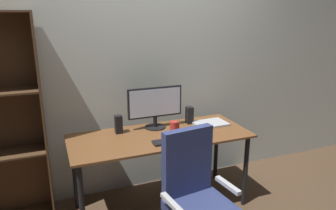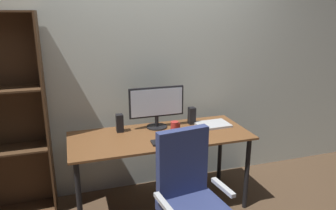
{
  "view_description": "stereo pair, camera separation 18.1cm",
  "coord_description": "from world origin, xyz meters",
  "px_view_note": "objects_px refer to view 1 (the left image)",
  "views": [
    {
      "loc": [
        -0.92,
        -2.53,
        1.82
      ],
      "look_at": [
        0.06,
        -0.04,
        1.03
      ],
      "focal_mm": 33.76,
      "sensor_mm": 36.0,
      "label": 1
    },
    {
      "loc": [
        -0.75,
        -2.59,
        1.82
      ],
      "look_at": [
        0.06,
        -0.04,
        1.03
      ],
      "focal_mm": 33.76,
      "sensor_mm": 36.0,
      "label": 2
    }
  ],
  "objects_px": {
    "keyboard": "(169,141)",
    "coffee_mug": "(174,127)",
    "mouse": "(191,138)",
    "speaker_left": "(119,124)",
    "desk": "(160,143)",
    "office_chair": "(196,205)",
    "monitor": "(155,105)",
    "speaker_right": "(189,115)",
    "laptop": "(210,124)"
  },
  "relations": [
    {
      "from": "speaker_right",
      "to": "office_chair",
      "type": "relative_size",
      "value": 0.17
    },
    {
      "from": "mouse",
      "to": "speaker_left",
      "type": "bearing_deg",
      "value": 149.93
    },
    {
      "from": "keyboard",
      "to": "speaker_right",
      "type": "bearing_deg",
      "value": 46.99
    },
    {
      "from": "keyboard",
      "to": "speaker_right",
      "type": "height_order",
      "value": "speaker_right"
    },
    {
      "from": "monitor",
      "to": "speaker_right",
      "type": "relative_size",
      "value": 3.13
    },
    {
      "from": "speaker_left",
      "to": "office_chair",
      "type": "distance_m",
      "value": 1.05
    },
    {
      "from": "monitor",
      "to": "laptop",
      "type": "xyz_separation_m",
      "value": [
        0.54,
        -0.12,
        -0.22
      ]
    },
    {
      "from": "coffee_mug",
      "to": "speaker_left",
      "type": "distance_m",
      "value": 0.51
    },
    {
      "from": "mouse",
      "to": "office_chair",
      "type": "height_order",
      "value": "office_chair"
    },
    {
      "from": "monitor",
      "to": "laptop",
      "type": "height_order",
      "value": "monitor"
    },
    {
      "from": "speaker_left",
      "to": "monitor",
      "type": "bearing_deg",
      "value": 1.26
    },
    {
      "from": "monitor",
      "to": "speaker_right",
      "type": "xyz_separation_m",
      "value": [
        0.36,
        -0.01,
        -0.15
      ]
    },
    {
      "from": "keyboard",
      "to": "laptop",
      "type": "height_order",
      "value": "laptop"
    },
    {
      "from": "keyboard",
      "to": "coffee_mug",
      "type": "xyz_separation_m",
      "value": [
        0.13,
        0.21,
        0.04
      ]
    },
    {
      "from": "keyboard",
      "to": "mouse",
      "type": "bearing_deg",
      "value": -1.5
    },
    {
      "from": "speaker_right",
      "to": "office_chair",
      "type": "distance_m",
      "value": 1.05
    },
    {
      "from": "monitor",
      "to": "office_chair",
      "type": "distance_m",
      "value": 1.06
    },
    {
      "from": "mouse",
      "to": "office_chair",
      "type": "bearing_deg",
      "value": -106.32
    },
    {
      "from": "desk",
      "to": "monitor",
      "type": "height_order",
      "value": "monitor"
    },
    {
      "from": "desk",
      "to": "laptop",
      "type": "bearing_deg",
      "value": 7.6
    },
    {
      "from": "speaker_right",
      "to": "office_chair",
      "type": "xyz_separation_m",
      "value": [
        -0.37,
        -0.92,
        -0.37
      ]
    },
    {
      "from": "speaker_left",
      "to": "office_chair",
      "type": "xyz_separation_m",
      "value": [
        0.35,
        -0.92,
        -0.37
      ]
    },
    {
      "from": "coffee_mug",
      "to": "speaker_right",
      "type": "distance_m",
      "value": 0.29
    },
    {
      "from": "laptop",
      "to": "speaker_left",
      "type": "relative_size",
      "value": 1.88
    },
    {
      "from": "coffee_mug",
      "to": "monitor",
      "type": "bearing_deg",
      "value": 124.65
    },
    {
      "from": "desk",
      "to": "keyboard",
      "type": "bearing_deg",
      "value": -86.07
    },
    {
      "from": "speaker_left",
      "to": "coffee_mug",
      "type": "bearing_deg",
      "value": -19.28
    },
    {
      "from": "keyboard",
      "to": "speaker_left",
      "type": "bearing_deg",
      "value": 134.2
    },
    {
      "from": "keyboard",
      "to": "coffee_mug",
      "type": "distance_m",
      "value": 0.25
    },
    {
      "from": "speaker_right",
      "to": "laptop",
      "type": "bearing_deg",
      "value": -32.39
    },
    {
      "from": "monitor",
      "to": "mouse",
      "type": "height_order",
      "value": "monitor"
    },
    {
      "from": "laptop",
      "to": "speaker_right",
      "type": "bearing_deg",
      "value": 146.14
    },
    {
      "from": "desk",
      "to": "coffee_mug",
      "type": "distance_m",
      "value": 0.2
    },
    {
      "from": "speaker_left",
      "to": "office_chair",
      "type": "relative_size",
      "value": 0.17
    },
    {
      "from": "mouse",
      "to": "laptop",
      "type": "relative_size",
      "value": 0.3
    },
    {
      "from": "desk",
      "to": "speaker_right",
      "type": "relative_size",
      "value": 9.66
    },
    {
      "from": "desk",
      "to": "monitor",
      "type": "xyz_separation_m",
      "value": [
        0.02,
        0.2,
        0.32
      ]
    },
    {
      "from": "coffee_mug",
      "to": "speaker_left",
      "type": "xyz_separation_m",
      "value": [
        -0.48,
        0.17,
        0.03
      ]
    },
    {
      "from": "desk",
      "to": "laptop",
      "type": "xyz_separation_m",
      "value": [
        0.56,
        0.07,
        0.1
      ]
    },
    {
      "from": "mouse",
      "to": "laptop",
      "type": "bearing_deg",
      "value": 43.54
    },
    {
      "from": "coffee_mug",
      "to": "speaker_right",
      "type": "height_order",
      "value": "speaker_right"
    },
    {
      "from": "monitor",
      "to": "mouse",
      "type": "distance_m",
      "value": 0.49
    },
    {
      "from": "laptop",
      "to": "keyboard",
      "type": "bearing_deg",
      "value": -155.54
    },
    {
      "from": "keyboard",
      "to": "coffee_mug",
      "type": "bearing_deg",
      "value": 59.47
    },
    {
      "from": "desk",
      "to": "monitor",
      "type": "bearing_deg",
      "value": 84.01
    },
    {
      "from": "speaker_left",
      "to": "laptop",
      "type": "bearing_deg",
      "value": -7.16
    },
    {
      "from": "mouse",
      "to": "keyboard",
      "type": "bearing_deg",
      "value": -177.84
    },
    {
      "from": "monitor",
      "to": "coffee_mug",
      "type": "xyz_separation_m",
      "value": [
        0.12,
        -0.18,
        -0.18
      ]
    },
    {
      "from": "desk",
      "to": "office_chair",
      "type": "relative_size",
      "value": 1.63
    },
    {
      "from": "coffee_mug",
      "to": "office_chair",
      "type": "bearing_deg",
      "value": -99.96
    }
  ]
}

